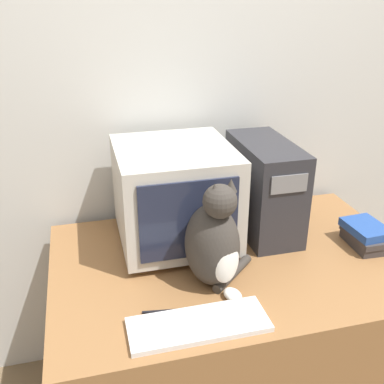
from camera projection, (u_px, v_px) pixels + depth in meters
wall_back at (200, 107)px, 1.98m from camera, size 7.00×0.05×2.50m
desk at (231, 337)px, 1.89m from camera, size 1.38×0.89×0.78m
crt_monitor at (175, 195)px, 1.77m from camera, size 0.44×0.47×0.40m
computer_tower at (264, 187)px, 1.87m from camera, size 0.20×0.44×0.39m
keyboard at (198, 324)px, 1.38m from camera, size 0.43×0.16×0.02m
cat at (214, 243)px, 1.52m from camera, size 0.30×0.29×0.40m
book_stack at (366, 235)px, 1.80m from camera, size 0.15×0.20×0.09m
pen at (163, 311)px, 1.44m from camera, size 0.13×0.03×0.01m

